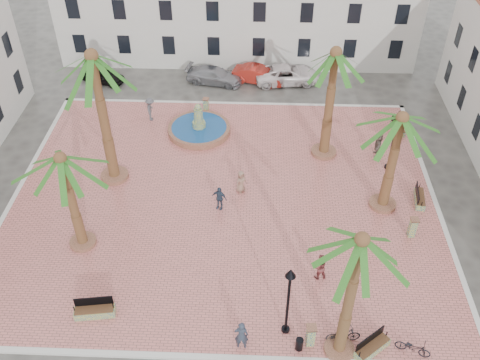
{
  "coord_description": "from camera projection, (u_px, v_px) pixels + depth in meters",
  "views": [
    {
      "loc": [
        2.01,
        -24.53,
        22.25
      ],
      "look_at": [
        1.0,
        0.0,
        1.6
      ],
      "focal_mm": 40.0,
      "sensor_mm": 36.0,
      "label": 1
    }
  ],
  "objects": [
    {
      "name": "pedestrian_east",
      "position": [
        378.0,
        144.0,
        35.84
      ],
      "size": [
        0.63,
        1.65,
        1.75
      ],
      "primitive_type": "imported",
      "rotation": [
        0.0,
        0.0,
        -1.64
      ],
      "color": "#75645A",
      "rests_on": "plaza"
    },
    {
      "name": "lamppost_s",
      "position": [
        289.0,
        291.0,
        23.77
      ],
      "size": [
        0.49,
        0.49,
        4.47
      ],
      "color": "black",
      "rests_on": "plaza"
    },
    {
      "name": "palm_sw",
      "position": [
        63.0,
        170.0,
        26.68
      ],
      "size": [
        4.81,
        4.81,
        6.4
      ],
      "color": "#A1664C",
      "rests_on": "plaza"
    },
    {
      "name": "palm_nw",
      "position": [
        94.0,
        71.0,
        29.64
      ],
      "size": [
        5.77,
        5.77,
        9.01
      ],
      "color": "#A1664C",
      "rests_on": "plaza"
    },
    {
      "name": "car_red",
      "position": [
        258.0,
        75.0,
        43.76
      ],
      "size": [
        4.45,
        2.49,
        1.39
      ],
      "primitive_type": "imported",
      "rotation": [
        0.0,
        0.0,
        1.32
      ],
      "color": "red",
      "rests_on": "ground"
    },
    {
      "name": "ground",
      "position": [
        224.0,
        199.0,
        33.15
      ],
      "size": [
        120.0,
        120.0,
        0.0
      ],
      "primitive_type": "plane",
      "color": "#56544F",
      "rests_on": "ground"
    },
    {
      "name": "kerb_n",
      "position": [
        233.0,
        104.0,
        41.5
      ],
      "size": [
        26.3,
        0.3,
        0.16
      ],
      "primitive_type": "cube",
      "color": "silver",
      "rests_on": "ground"
    },
    {
      "name": "bicycle_a",
      "position": [
        413.0,
        347.0,
        24.53
      ],
      "size": [
        1.73,
        1.1,
        0.86
      ],
      "primitive_type": "imported",
      "rotation": [
        0.0,
        0.0,
        1.21
      ],
      "color": "black",
      "rests_on": "plaza"
    },
    {
      "name": "plaza",
      "position": [
        224.0,
        198.0,
        33.1
      ],
      "size": [
        26.0,
        22.0,
        0.15
      ],
      "primitive_type": "cube",
      "color": "#DA766F",
      "rests_on": "ground"
    },
    {
      "name": "car_black",
      "position": [
        102.0,
        75.0,
        43.84
      ],
      "size": [
        3.92,
        2.53,
        1.24
      ],
      "primitive_type": "imported",
      "rotation": [
        0.0,
        0.0,
        1.25
      ],
      "color": "black",
      "rests_on": "ground"
    },
    {
      "name": "palm_ne",
      "position": [
        334.0,
        66.0,
        32.29
      ],
      "size": [
        5.57,
        5.57,
        7.89
      ],
      "color": "#A1664C",
      "rests_on": "plaza"
    },
    {
      "name": "pedestrian_fountain_a",
      "position": [
        241.0,
        182.0,
        33.01
      ],
      "size": [
        0.89,
        0.88,
        1.55
      ],
      "primitive_type": "imported",
      "rotation": [
        0.0,
        0.0,
        0.76
      ],
      "color": "#97715C",
      "rests_on": "plaza"
    },
    {
      "name": "lamppost_e",
      "position": [
        396.0,
        130.0,
        33.35
      ],
      "size": [
        0.49,
        0.49,
        4.48
      ],
      "color": "black",
      "rests_on": "plaza"
    },
    {
      "name": "car_white",
      "position": [
        287.0,
        74.0,
        43.74
      ],
      "size": [
        5.55,
        3.13,
        1.46
      ],
      "primitive_type": "imported",
      "rotation": [
        0.0,
        0.0,
        1.71
      ],
      "color": "white",
      "rests_on": "ground"
    },
    {
      "name": "car_silver",
      "position": [
        214.0,
        75.0,
        43.73
      ],
      "size": [
        4.85,
        2.71,
        1.33
      ],
      "primitive_type": "imported",
      "rotation": [
        0.0,
        0.0,
        1.38
      ],
      "color": "#95969C",
      "rests_on": "ground"
    },
    {
      "name": "bollard_n",
      "position": [
        206.0,
        105.0,
        39.99
      ],
      "size": [
        0.52,
        0.52,
        1.23
      ],
      "rotation": [
        0.0,
        0.0,
        -0.19
      ],
      "color": "#869A65",
      "rests_on": "plaza"
    },
    {
      "name": "bench_se",
      "position": [
        372.0,
        347.0,
        24.69
      ],
      "size": [
        1.83,
        1.63,
        1.0
      ],
      "rotation": [
        0.0,
        0.0,
        0.68
      ],
      "color": "#869A65",
      "rests_on": "plaza"
    },
    {
      "name": "bollard_e",
      "position": [
        413.0,
        227.0,
        30.12
      ],
      "size": [
        0.49,
        0.49,
        1.32
      ],
      "rotation": [
        0.0,
        0.0,
        0.05
      ],
      "color": "#869A65",
      "rests_on": "plaza"
    },
    {
      "name": "bollard_se",
      "position": [
        311.0,
        335.0,
        24.74
      ],
      "size": [
        0.51,
        0.51,
        1.3
      ],
      "rotation": [
        0.0,
        0.0,
        0.1
      ],
      "color": "#869A65",
      "rests_on": "plaza"
    },
    {
      "name": "cyclist_a",
      "position": [
        241.0,
        335.0,
        24.47
      ],
      "size": [
        0.66,
        0.44,
        1.81
      ],
      "primitive_type": "imported",
      "rotation": [
        0.0,
        0.0,
        3.14
      ],
      "color": "#2D3545",
      "rests_on": "plaza"
    },
    {
      "name": "cyclist_b",
      "position": [
        320.0,
        267.0,
        27.72
      ],
      "size": [
        0.89,
        0.75,
        1.63
      ],
      "primitive_type": "imported",
      "rotation": [
        0.0,
        0.0,
        3.32
      ],
      "color": "brown",
      "rests_on": "plaza"
    },
    {
      "name": "litter_bin",
      "position": [
        299.0,
        344.0,
        24.74
      ],
      "size": [
        0.36,
        0.36,
        0.7
      ],
      "primitive_type": "cylinder",
      "color": "black",
      "rests_on": "plaza"
    },
    {
      "name": "bicycle_b",
      "position": [
        343.0,
        335.0,
        24.95
      ],
      "size": [
        1.71,
        0.65,
        1.0
      ],
      "primitive_type": "imported",
      "rotation": [
        0.0,
        0.0,
        1.68
      ],
      "color": "black",
      "rests_on": "plaza"
    },
    {
      "name": "bench_ne",
      "position": [
        398.0,
        128.0,
        38.38
      ],
      "size": [
        0.83,
        1.78,
        0.91
      ],
      "rotation": [
        0.0,
        0.0,
        1.76
      ],
      "color": "#869A65",
      "rests_on": "plaza"
    },
    {
      "name": "kerb_s",
      "position": [
        209.0,
        357.0,
        24.68
      ],
      "size": [
        26.3,
        0.3,
        0.16
      ],
      "primitive_type": "cube",
      "color": "silver",
      "rests_on": "ground"
    },
    {
      "name": "building_north",
      "position": [
        238.0,
        0.0,
        45.37
      ],
      "size": [
        30.4,
        7.4,
        9.5
      ],
      "color": "silver",
      "rests_on": "ground"
    },
    {
      "name": "kerb_w",
      "position": [
        17.0,
        193.0,
        33.5
      ],
      "size": [
        0.3,
        22.3,
        0.16
      ],
      "primitive_type": "cube",
      "color": "silver",
      "rests_on": "ground"
    },
    {
      "name": "palm_s",
      "position": [
        359.0,
        254.0,
        20.64
      ],
      "size": [
        4.59,
        4.59,
        7.74
      ],
      "color": "#A1664C",
      "rests_on": "plaza"
    },
    {
      "name": "fountain",
      "position": [
        199.0,
        128.0,
        38.26
      ],
      "size": [
        4.49,
        4.49,
        2.32
      ],
      "color": "#A1664C",
      "rests_on": "plaza"
    },
    {
      "name": "bench_s",
      "position": [
        95.0,
        311.0,
        26.23
      ],
      "size": [
        2.05,
        0.88,
        1.05
      ],
      "rotation": [
        0.0,
        0.0,
        0.14
      ],
      "color": "#869A65",
      "rests_on": "plaza"
    },
    {
      "name": "pedestrian_north",
      "position": [
        151.0,
        109.0,
        39.11
      ],
      "size": [
        0.76,
        1.22,
        1.81
      ],
      "primitive_type": "imported",
      "rotation": [
        0.0,
        0.0,
        1.65
      ],
      "color": "#515056",
      "rests_on": "plaza"
    },
    {
      "name": "bench_e",
      "position": [
        419.0,
        198.0,
        32.6
      ],
      "size": [
        0.77,
        1.83,
        0.93
      ],
      "rotation": [
        0.0,
        0.0,
        1.44
      ],
      "color": "#869A65",
      "rests_on": "plaza"
    },
    {
      "name": "palm_e",
      "position": [
        399.0,
        131.0,
        28.97
      ],
      "size": [
        5.32,
        5.32,
        6.71
      ],
      "color": "#A1664C",
      "rests_on": "plaza"
    },
    {
      "name": "pedestrian_fountain_b",
      "position": [
        219.0,
        198.0,
        31.82
      ],
      "size": [
        1.02,
        0.69,
        1.61
      ],
      "primitive_type": "imported",
      "rotation": [
        0.0,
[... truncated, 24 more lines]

